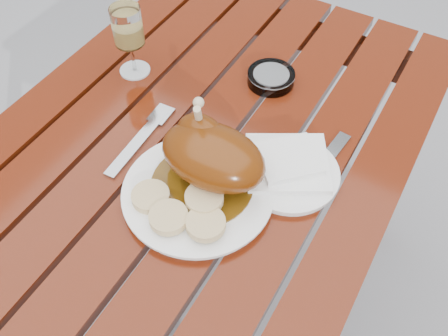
{
  "coord_description": "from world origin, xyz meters",
  "views": [
    {
      "loc": [
        0.39,
        -0.55,
        1.5
      ],
      "look_at": [
        0.1,
        -0.04,
        0.78
      ],
      "focal_mm": 40.0,
      "sensor_mm": 36.0,
      "label": 1
    }
  ],
  "objects_px": {
    "dinner_plate": "(198,193)",
    "wine_glass": "(130,41)",
    "table": "(201,241)",
    "side_plate": "(289,174)",
    "ashtray": "(271,78)"
  },
  "relations": [
    {
      "from": "side_plate",
      "to": "ashtray",
      "type": "bearing_deg",
      "value": 123.97
    },
    {
      "from": "table",
      "to": "wine_glass",
      "type": "height_order",
      "value": "wine_glass"
    },
    {
      "from": "wine_glass",
      "to": "dinner_plate",
      "type": "bearing_deg",
      "value": -36.15
    },
    {
      "from": "table",
      "to": "side_plate",
      "type": "xyz_separation_m",
      "value": [
        0.2,
        0.02,
        0.38
      ]
    },
    {
      "from": "table",
      "to": "wine_glass",
      "type": "xyz_separation_m",
      "value": [
        -0.24,
        0.12,
        0.46
      ]
    },
    {
      "from": "wine_glass",
      "to": "table",
      "type": "bearing_deg",
      "value": -27.6
    },
    {
      "from": "table",
      "to": "dinner_plate",
      "type": "relative_size",
      "value": 4.3
    },
    {
      "from": "table",
      "to": "side_plate",
      "type": "height_order",
      "value": "side_plate"
    },
    {
      "from": "table",
      "to": "dinner_plate",
      "type": "height_order",
      "value": "dinner_plate"
    },
    {
      "from": "wine_glass",
      "to": "ashtray",
      "type": "height_order",
      "value": "wine_glass"
    },
    {
      "from": "table",
      "to": "side_plate",
      "type": "relative_size",
      "value": 6.3
    },
    {
      "from": "wine_glass",
      "to": "side_plate",
      "type": "bearing_deg",
      "value": -13.22
    },
    {
      "from": "side_plate",
      "to": "wine_glass",
      "type": "bearing_deg",
      "value": 166.78
    },
    {
      "from": "dinner_plate",
      "to": "wine_glass",
      "type": "distance_m",
      "value": 0.39
    },
    {
      "from": "dinner_plate",
      "to": "wine_glass",
      "type": "bearing_deg",
      "value": 143.85
    }
  ]
}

